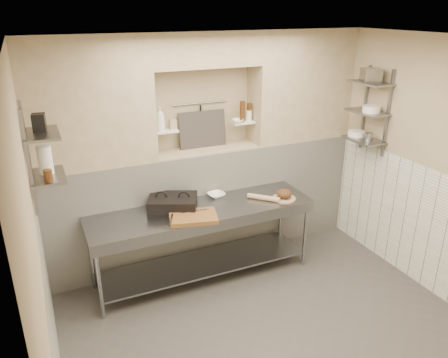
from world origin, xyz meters
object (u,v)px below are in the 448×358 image
prep_table (203,229)px  jug_left (45,160)px  mixing_bowl (216,195)px  bread_loaf (284,194)px  bottle_soap (160,119)px  cutting_board (193,217)px  rolling_pin (264,198)px  panini_press (173,203)px  bowl_alcove (238,121)px

prep_table → jug_left: bearing=-177.0°
mixing_bowl → bread_loaf: bearing=-28.7°
prep_table → bottle_soap: 1.36m
cutting_board → prep_table: bearing=45.1°
cutting_board → jug_left: (-1.38, 0.10, 0.82)m
jug_left → mixing_bowl: bearing=10.3°
prep_table → cutting_board: (-0.18, -0.18, 0.28)m
mixing_bowl → prep_table: bearing=-137.6°
cutting_board → rolling_pin: bearing=7.4°
mixing_bowl → cutting_board: bearing=-136.5°
panini_press → jug_left: (-1.26, -0.23, 0.77)m
bowl_alcove → jug_left: (-2.25, -0.61, 0.01)m
rolling_pin → bottle_soap: size_ratio=1.41×
rolling_pin → bottle_soap: (-1.03, 0.63, 0.92)m
bottle_soap → rolling_pin: bearing=-31.3°
panini_press → bottle_soap: (0.02, 0.42, 0.88)m
rolling_pin → jug_left: bearing=-179.5°
prep_table → cutting_board: cutting_board is taller
rolling_pin → bread_loaf: bread_loaf is taller
cutting_board → bowl_alcove: size_ratio=3.49×
prep_table → jug_left: jug_left is taller
bread_loaf → bowl_alcove: bearing=114.5°
prep_table → panini_press: size_ratio=4.01×
mixing_bowl → jug_left: (-1.84, -0.34, 0.82)m
rolling_pin → mixing_bowl: bearing=146.6°
panini_press → rolling_pin: bearing=12.7°
bread_loaf → rolling_pin: bearing=162.2°
cutting_board → jug_left: bearing=175.8°
rolling_pin → jug_left: 2.46m
prep_table → mixing_bowl: size_ratio=12.82×
rolling_pin → bowl_alcove: bearing=96.5°
rolling_pin → bottle_soap: bottle_soap is taller
bottle_soap → cutting_board: bearing=-82.8°
bottle_soap → bowl_alcove: bearing=-2.4°
cutting_board → mixing_bowl: size_ratio=2.52×
mixing_bowl → jug_left: size_ratio=0.78×
prep_table → bowl_alcove: size_ratio=17.71×
bottle_soap → jug_left: bottle_soap is taller
jug_left → cutting_board: bearing=-4.2°
prep_table → bread_loaf: size_ratio=14.40×
prep_table → panini_press: (-0.30, 0.15, 0.33)m
prep_table → mixing_bowl: mixing_bowl is taller
prep_table → bowl_alcove: bearing=37.3°
panini_press → rolling_pin: 1.08m
mixing_bowl → bread_loaf: (0.71, -0.39, 0.05)m
prep_table → bread_loaf: (0.99, -0.14, 0.33)m
bread_loaf → bottle_soap: 1.70m
bread_loaf → bottle_soap: size_ratio=0.65×
bread_loaf → jug_left: 2.67m
jug_left → panini_press: bearing=10.4°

